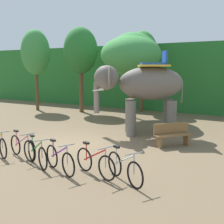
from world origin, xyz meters
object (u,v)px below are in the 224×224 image
tree_center_right (81,51)px  tree_far_left (131,55)px  elephant (143,86)px  bike_pink (22,147)px  bike_purple (60,159)px  bike_green (37,153)px  bike_white (124,168)px  tree_center (35,53)px  tree_far_right (142,53)px  wooden_bench (172,134)px  bike_red (95,162)px  tree_left (133,56)px

tree_center_right → tree_far_left: 4.58m
elephant → bike_pink: elephant is taller
elephant → bike_purple: size_ratio=2.53×
tree_far_left → bike_green: tree_far_left is taller
elephant → bike_white: bearing=-71.0°
tree_center → elephant: 10.54m
tree_far_right → wooden_bench: 9.75m
bike_red → tree_far_left: bearing=109.8°
tree_center → tree_far_right: 7.56m
tree_far_right → bike_pink: (0.85, -11.73, -3.69)m
tree_center → tree_left: 7.47m
bike_green → tree_center: bearing=134.4°
elephant → tree_far_right: bearing=114.5°
bike_purple → bike_pink: bearing=168.8°
tree_far_right → bike_purple: (2.82, -12.12, -3.69)m
tree_left → bike_pink: tree_left is taller
tree_far_left → bike_red: (3.00, -8.33, -3.39)m
elephant → bike_red: bearing=-80.2°
bike_green → bike_red: (2.05, 0.18, 0.00)m
elephant → wooden_bench: elephant is taller
tree_center_right → tree_far_left: (4.39, -1.22, -0.40)m
bike_red → wooden_bench: bike_red is taller
tree_center_right → bike_red: bearing=-52.2°
bike_green → bike_red: same height
tree_left → wooden_bench: 7.37m
bike_green → tree_center_right: bearing=118.8°
tree_center_right → bike_red: tree_center_right is taller
tree_left → bike_purple: (2.26, -9.51, -3.38)m
tree_center_right → tree_left: 4.12m
tree_far_right → tree_left: size_ratio=1.08×
tree_far_left → bike_red: bearing=-70.2°
bike_pink → tree_left: bearing=91.8°
tree_left → bike_white: tree_left is taller
tree_far_left → bike_pink: size_ratio=2.92×
bike_red → wooden_bench: 4.24m
bike_red → bike_white: 0.92m
tree_left → elephant: 4.77m
bike_purple → wooden_bench: size_ratio=1.15×
bike_red → tree_left: bearing=109.7°
tree_center_right → tree_far_right: bearing=33.2°
tree_far_right → wooden_bench: size_ratio=3.95×
bike_purple → wooden_bench: 4.83m
elephant → bike_white: (1.85, -5.40, -1.82)m
tree_far_left → bike_red: size_ratio=2.94×
tree_left → elephant: size_ratio=1.26×
bike_white → tree_far_left: bearing=115.2°
tree_left → bike_pink: 9.73m
tree_center → bike_red: bearing=-39.1°
tree_far_right → tree_left: (0.56, -2.61, -0.31)m
tree_left → elephant: tree_left is taller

